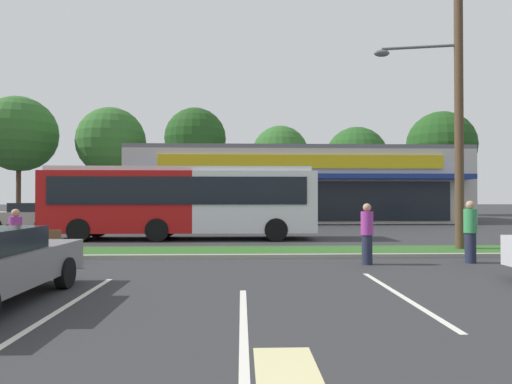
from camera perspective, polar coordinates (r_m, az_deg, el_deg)
grass_median at (r=15.13m, az=7.90°, el=-7.66°), size 56.00×2.20×0.12m
curb_lip at (r=13.94m, az=8.76°, el=-8.25°), size 56.00×0.24×0.12m
parking_stripe_0 at (r=8.56m, az=-23.30°, el=-13.38°), size 0.12×4.80×0.01m
parking_stripe_1 at (r=6.73m, az=-1.64°, el=-16.98°), size 0.12×4.80×0.01m
parking_stripe_2 at (r=9.06m, az=18.37°, el=-12.69°), size 0.12×4.80×0.01m
lot_arrow at (r=5.07m, az=4.18°, el=-22.54°), size 0.70×1.60×0.01m
storefront_building at (r=36.18m, az=4.92°, el=0.82°), size 25.45×11.55×5.72m
tree_far_left at (r=48.59m, az=-28.56°, el=6.66°), size 7.27×7.27×11.71m
tree_left at (r=45.26m, az=-18.39°, el=6.24°), size 6.68×6.68×10.71m
tree_mid_left at (r=43.84m, az=-7.94°, el=6.90°), size 6.05×6.05×10.75m
tree_mid at (r=44.92m, az=3.17°, el=4.97°), size 5.76×5.76×9.25m
tree_mid_right at (r=46.22m, az=12.97°, el=4.31°), size 6.43×6.43×9.16m
tree_right at (r=50.75m, az=23.02°, el=5.61°), size 7.19×7.19×11.05m
utility_pole at (r=17.06m, az=24.49°, el=11.08°), size 3.13×2.38×10.03m
city_bus at (r=20.08m, az=-9.62°, el=-1.07°), size 12.02×2.67×3.25m
bus_stop_bench at (r=14.32m, az=-26.92°, el=-6.19°), size 1.60×0.45×0.95m
car_3 at (r=29.73m, az=-27.78°, el=-2.76°), size 4.11×1.92×1.57m
pedestrian_near_bench at (r=14.08m, az=26.19°, el=-4.67°), size 0.36×0.36×1.80m
pedestrian_by_pole at (r=13.38m, az=-28.91°, el=-5.31°), size 0.32×0.32×1.58m
pedestrian_far at (r=12.75m, az=14.30°, el=-5.30°), size 0.35×0.35×1.72m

